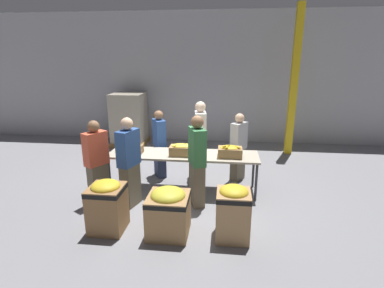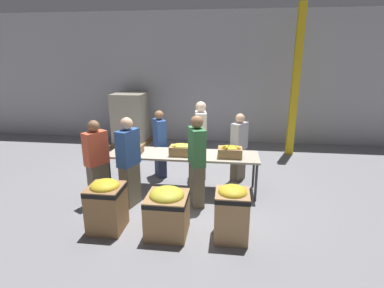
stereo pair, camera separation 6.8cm
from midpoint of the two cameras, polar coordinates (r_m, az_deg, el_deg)
The scene contains 17 objects.
ground_plane at distance 6.32m, azimuth -1.96°, elevation -8.69°, with size 30.00×30.00×0.00m, color gray.
wall_back at distance 9.61m, azimuth 1.38°, elevation 12.33°, with size 16.00×0.08×4.00m.
sorting_table at distance 6.05m, azimuth -2.03°, elevation -2.30°, with size 3.01×0.77×0.79m.
banana_box_0 at distance 6.15m, azimuth -11.79°, elevation -0.81°, with size 0.44×0.31×0.22m.
banana_box_1 at distance 5.91m, azimuth -2.43°, elevation -1.03°, with size 0.45×0.29×0.24m.
banana_box_2 at distance 5.85m, azimuth 6.93°, elevation -1.36°, with size 0.46×0.32×0.26m.
volunteer_0 at distance 6.68m, azimuth 1.27°, elevation 0.65°, with size 0.30×0.50×1.75m.
volunteer_1 at distance 6.65m, azimuth 8.54°, elevation -0.66°, with size 0.39×0.45×1.51m.
volunteer_2 at distance 5.42m, azimuth 0.61°, elevation -3.44°, with size 0.37×0.51×1.69m.
volunteer_3 at distance 5.54m, azimuth -12.22°, elevation -3.57°, with size 0.35×0.49×1.66m.
volunteer_4 at distance 6.81m, azimuth -6.49°, elevation -0.07°, with size 0.38×0.46×1.54m.
volunteer_5 at distance 5.82m, azimuth -17.98°, elevation -3.42°, with size 0.40×0.47×1.58m.
donation_bin_0 at distance 4.98m, azimuth -16.25°, elevation -10.95°, with size 0.53×0.53×0.84m.
donation_bin_1 at distance 4.73m, azimuth -4.92°, elevation -12.44°, with size 0.63×0.63×0.77m.
donation_bin_2 at distance 4.63m, azimuth 7.40°, elevation -12.49°, with size 0.50×0.50×0.86m.
support_pillar at distance 8.67m, azimuth 18.63°, elevation 11.06°, with size 0.19×0.19×4.00m.
pallet_stack_0 at distance 9.51m, azimuth -12.09°, elevation 4.56°, with size 1.04×1.04×1.60m.
Camera 1 is at (0.83, -5.67, 2.68)m, focal length 28.00 mm.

